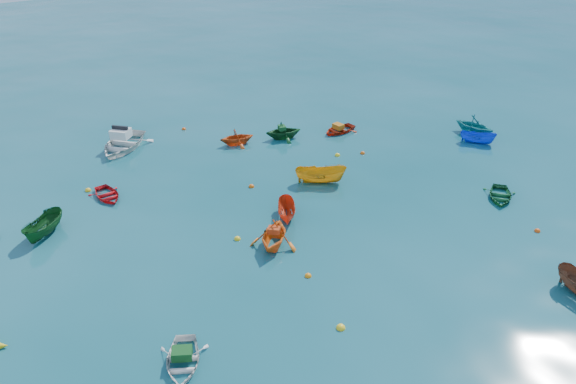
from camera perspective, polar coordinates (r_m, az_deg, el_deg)
ground at (r=29.04m, az=5.81°, el=-4.54°), size 160.00×160.00×0.00m
dinghy_white_near at (r=22.46m, az=-10.64°, el=-16.83°), size 3.01×3.27×0.55m
dinghy_orange_w at (r=28.25m, az=-1.44°, el=-5.44°), size 3.69×3.67×1.47m
sampan_yellow_mid at (r=34.10m, az=3.31°, el=0.97°), size 3.18×2.78×1.20m
dinghy_green_e at (r=34.59m, az=20.69°, el=-0.58°), size 3.22×3.08×0.54m
dinghy_cyan_se at (r=43.06m, az=18.27°, el=5.63°), size 2.89×3.23×1.53m
sampan_orange_n at (r=30.52m, az=-0.11°, el=-2.58°), size 2.20×2.63×0.98m
dinghy_green_n at (r=40.16m, az=-0.47°, el=5.47°), size 3.11×2.90×1.33m
dinghy_red_ne at (r=41.43m, az=5.20°, el=6.11°), size 2.82×2.12×0.56m
sampan_blue_far at (r=41.60m, az=18.64°, el=4.76°), size 2.14×2.52×0.94m
dinghy_red_far at (r=34.07m, az=-17.84°, el=-0.52°), size 1.80×2.51×0.52m
dinghy_orange_far at (r=39.37m, az=-5.19°, el=4.86°), size 2.79×2.56×1.24m
sampan_green_far at (r=31.63m, az=-23.37°, el=-4.00°), size 2.91×2.72×1.12m
motorboat_white at (r=40.23m, az=-16.41°, el=4.29°), size 5.55×5.43×1.54m
tarp_green_a at (r=22.21m, az=-10.72°, el=-15.81°), size 0.94×0.88×0.37m
tarp_orange_a at (r=27.80m, az=-1.44°, el=-3.88°), size 0.73×0.74×0.29m
tarp_green_b at (r=39.82m, az=-0.62°, el=6.54°), size 0.66×0.75×0.30m
tarp_orange_b at (r=41.20m, az=5.12°, el=6.66°), size 0.61×0.78×0.36m
buoy_or_a at (r=26.19m, az=2.05°, el=-8.55°), size 0.32×0.32×0.32m
buoy_ye_a at (r=23.62m, az=5.37°, el=-13.62°), size 0.38×0.38×0.38m
buoy_or_b at (r=32.07m, az=23.99°, el=-3.67°), size 0.32×0.32×0.32m
buoy_or_c at (r=33.62m, az=-3.74°, el=0.52°), size 0.35×0.35×0.35m
buoy_ye_c at (r=28.80m, az=-5.17°, el=-4.81°), size 0.34×0.34×0.34m
buoy_or_d at (r=38.12m, az=7.58°, el=3.89°), size 0.32×0.32×0.32m
buoy_ye_d at (r=35.17m, az=-19.64°, el=0.11°), size 0.37×0.37×0.37m
buoy_or_e at (r=42.39m, az=-10.53°, el=6.27°), size 0.31×0.31×0.31m
buoy_ye_e at (r=37.64m, az=5.04°, el=3.70°), size 0.36×0.36×0.36m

